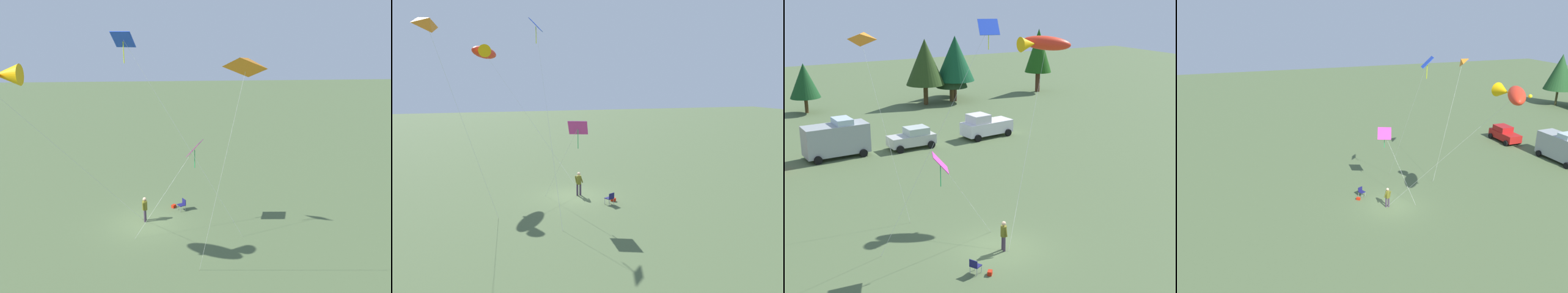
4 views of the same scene
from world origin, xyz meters
The scene contains 12 objects.
ground_plane centered at (0.00, 0.00, 0.00)m, with size 160.00×160.00×0.00m, color #4E613B.
person_kite_flyer centered at (0.09, -0.34, 1.02)m, with size 0.37×0.62×1.74m.
folding_chair centered at (-2.51, -1.85, 0.49)m, with size 0.65×0.65×0.82m.
backpack_on_grass centered at (-1.88, -2.30, 0.11)m, with size 0.32×0.22×0.22m, color red.
van_motorhome_grey centered at (-3.58, 21.24, 1.64)m, with size 5.51×2.85×3.34m.
car_silver_compact centered at (3.11, 20.70, 0.95)m, with size 4.28×2.37×1.89m.
truck_white_pickup centered at (10.72, 20.91, 1.10)m, with size 5.20×2.90×2.34m.
treeline_distant centered at (-0.12, 39.63, 5.01)m, with size 57.20×9.79×8.68m.
kite_large_fish centered at (6.50, 5.77, 10.50)m, with size 8.26×7.71×11.09m.
kite_diamond_rainbow centered at (-3.18, 0.56, 5.29)m, with size 4.46×2.20×5.84m.
kite_diamond_blue centered at (0.49, 2.44, 11.63)m, with size 7.45×1.10×12.36m.
kite_delta_orange centered at (-4.69, 8.52, 11.09)m, with size 2.42×3.78×11.56m.
Camera 3 is at (-14.06, -23.69, 14.05)m, focal length 50.00 mm.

